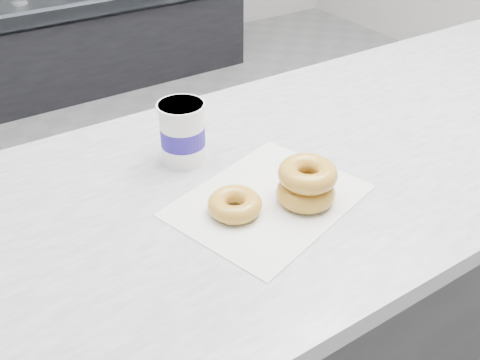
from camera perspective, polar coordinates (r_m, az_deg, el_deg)
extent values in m
plane|color=gray|center=(2.16, -0.60, -9.33)|extent=(5.00, 5.00, 0.00)
cube|color=#333335|center=(1.53, 11.76, -10.53)|extent=(3.00, 0.70, 0.86)
cube|color=silver|center=(1.26, 14.14, 4.20)|extent=(3.06, 0.76, 0.04)
cube|color=black|center=(3.73, -18.82, 13.20)|extent=(2.40, 0.70, 0.50)
cube|color=silver|center=(0.99, 3.07, -2.15)|extent=(0.40, 0.35, 0.00)
torus|color=gold|center=(0.95, -0.56, -2.61)|extent=(0.12, 0.12, 0.03)
torus|color=gold|center=(0.98, 7.01, -1.31)|extent=(0.11, 0.11, 0.04)
torus|color=gold|center=(0.97, 7.24, 0.68)|extent=(0.14, 0.14, 0.04)
cylinder|color=white|center=(1.08, -6.14, 5.01)|extent=(0.11, 0.11, 0.13)
cylinder|color=white|center=(1.05, -6.34, 7.90)|extent=(0.10, 0.10, 0.01)
cylinder|color=navy|center=(1.08, -6.12, 4.76)|extent=(0.11, 0.11, 0.04)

